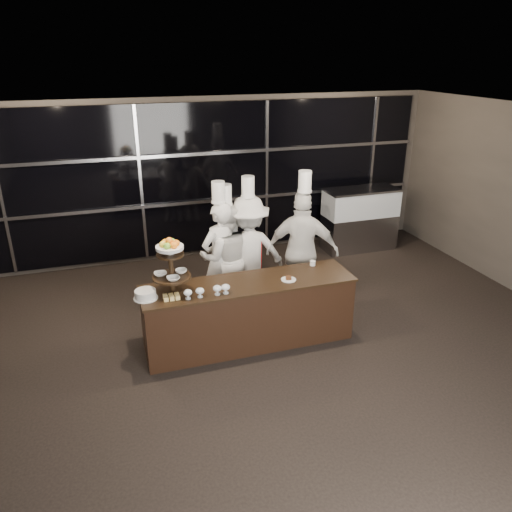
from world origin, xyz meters
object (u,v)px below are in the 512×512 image
object	(u,v)px
chef_a	(220,257)
chef_d	(302,251)
buffet_counter	(249,313)
chef_b	(227,257)
display_stand	(171,262)
layer_cake	(145,294)
display_case	(360,216)
chef_c	(248,252)

from	to	relation	value
chef_a	chef_d	xyz separation A→B (m)	(1.21, -0.26, 0.05)
buffet_counter	chef_b	distance (m)	1.14
display_stand	layer_cake	distance (m)	0.50
layer_cake	chef_b	bearing A→B (deg)	40.13
buffet_counter	chef_b	world-z (taller)	chef_b
chef_a	chef_b	size ratio (longest dim) A/B	1.04
layer_cake	chef_d	world-z (taller)	chef_d
buffet_counter	display_stand	xyz separation A→B (m)	(-1.00, -0.00, 0.87)
display_case	chef_a	distance (m)	3.72
display_case	chef_d	xyz separation A→B (m)	(-2.09, -1.96, 0.26)
buffet_counter	layer_cake	distance (m)	1.44
display_stand	chef_c	bearing A→B (deg)	38.72
chef_b	chef_d	world-z (taller)	chef_d
layer_cake	chef_d	xyz separation A→B (m)	(2.42, 0.80, -0.03)
layer_cake	display_case	size ratio (longest dim) A/B	0.21
display_stand	display_case	world-z (taller)	display_stand
layer_cake	chef_a	distance (m)	1.61
display_case	chef_a	xyz separation A→B (m)	(-3.30, -1.71, 0.21)
buffet_counter	chef_d	distance (m)	1.40
chef_c	chef_b	bearing A→B (deg)	179.11
display_case	chef_d	world-z (taller)	chef_d
buffet_counter	layer_cake	size ratio (longest dim) A/B	9.47
buffet_counter	display_case	distance (m)	4.17
layer_cake	chef_a	bearing A→B (deg)	40.99
chef_d	chef_a	bearing A→B (deg)	168.08
display_case	chef_b	world-z (taller)	chef_b
buffet_counter	display_case	bearing A→B (deg)	40.58
display_case	chef_c	world-z (taller)	chef_c
chef_a	chef_c	xyz separation A→B (m)	(0.46, 0.06, -0.00)
layer_cake	chef_c	distance (m)	2.01
layer_cake	display_stand	bearing A→B (deg)	8.28
display_stand	layer_cake	bearing A→B (deg)	-171.72
chef_c	chef_d	bearing A→B (deg)	-22.72
buffet_counter	chef_a	size ratio (longest dim) A/B	1.39
chef_b	chef_c	size ratio (longest dim) A/B	0.95
layer_cake	chef_b	world-z (taller)	chef_b
chef_a	chef_d	bearing A→B (deg)	-11.92
chef_c	chef_d	world-z (taller)	chef_d
chef_c	display_stand	bearing A→B (deg)	-141.28
display_case	chef_c	xyz separation A→B (m)	(-2.84, -1.65, 0.21)
display_case	chef_a	size ratio (longest dim) A/B	0.71
display_stand	chef_d	bearing A→B (deg)	19.75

